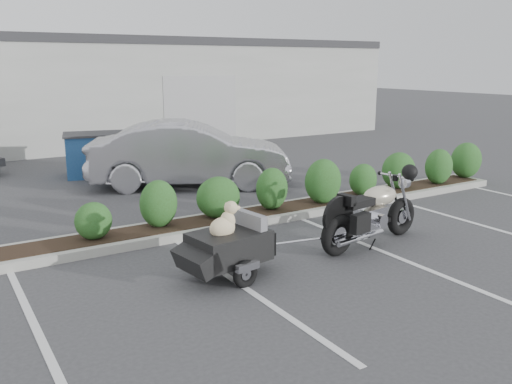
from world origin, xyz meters
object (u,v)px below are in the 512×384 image
motorcycle (372,214)px  dumpster (99,154)px  pet_trailer (228,245)px  sedan (190,154)px

motorcycle → dumpster: 8.71m
pet_trailer → sedan: size_ratio=0.39×
pet_trailer → sedan: bearing=61.8°
pet_trailer → sedan: 6.19m
pet_trailer → dumpster: size_ratio=0.96×
motorcycle → pet_trailer: (-2.79, 0.02, -0.07)m
sedan → dumpster: bearing=58.4°
sedan → motorcycle: bearing=-146.6°
sedan → pet_trailer: bearing=-173.2°
motorcycle → sedan: bearing=88.4°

